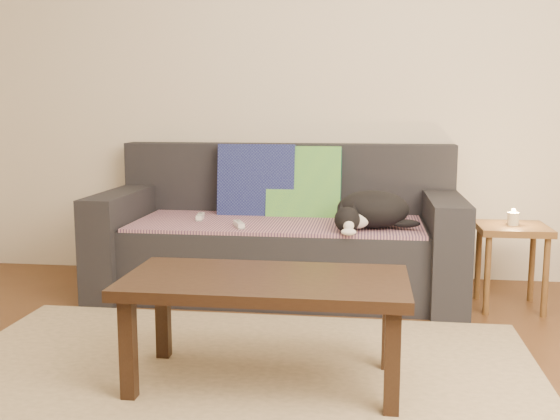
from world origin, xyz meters
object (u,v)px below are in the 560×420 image
at_px(sofa, 280,240).
at_px(coffee_table, 266,291).
at_px(wii_remote_b, 239,224).
at_px(side_table, 512,240).
at_px(cat, 371,211).
at_px(wii_remote_a, 200,217).

bearing_deg(sofa, coffee_table, -84.62).
relative_size(wii_remote_b, side_table, 0.32).
bearing_deg(side_table, wii_remote_b, -174.78).
height_order(cat, side_table, cat).
distance_m(sofa, coffee_table, 1.38).
height_order(sofa, wii_remote_a, sofa).
xyz_separation_m(wii_remote_b, side_table, (1.49, 0.14, -0.07)).
xyz_separation_m(sofa, side_table, (1.30, -0.18, 0.07)).
bearing_deg(wii_remote_b, side_table, -107.34).
bearing_deg(cat, wii_remote_a, 154.27).
bearing_deg(wii_remote_b, sofa, -53.45).
xyz_separation_m(wii_remote_a, wii_remote_b, (0.28, -0.23, 0.00)).
bearing_deg(sofa, wii_remote_a, -169.45).
distance_m(side_table, coffee_table, 1.68).
relative_size(cat, wii_remote_b, 3.25).
height_order(sofa, coffee_table, sofa).
height_order(side_table, coffee_table, side_table).
relative_size(cat, wii_remote_a, 3.25).
distance_m(cat, side_table, 0.79).
bearing_deg(coffee_table, wii_remote_a, 114.84).
bearing_deg(coffee_table, sofa, 95.38).
bearing_deg(cat, side_table, -10.12).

